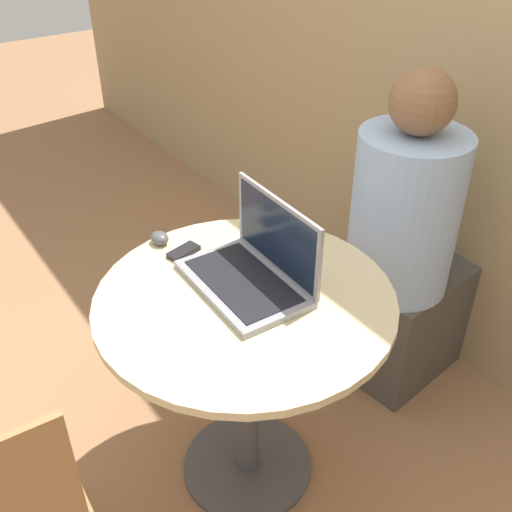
{
  "coord_description": "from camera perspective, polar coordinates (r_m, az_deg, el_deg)",
  "views": [
    {
      "loc": [
        1.06,
        -0.72,
        1.73
      ],
      "look_at": [
        -0.02,
        0.05,
        0.83
      ],
      "focal_mm": 42.0,
      "sensor_mm": 36.0,
      "label": 1
    }
  ],
  "objects": [
    {
      "name": "laptop",
      "position": [
        1.64,
        -0.18,
        -1.06
      ],
      "size": [
        0.39,
        0.25,
        0.24
      ],
      "color": "gray",
      "rests_on": "round_table"
    },
    {
      "name": "computer_mouse",
      "position": [
        1.85,
        -9.16,
        1.7
      ],
      "size": [
        0.06,
        0.05,
        0.04
      ],
      "color": "#4C4C51",
      "rests_on": "round_table"
    },
    {
      "name": "ground_plane",
      "position": [
        2.15,
        -0.84,
        -19.38
      ],
      "size": [
        12.0,
        12.0,
        0.0
      ],
      "primitive_type": "plane",
      "color": "#9E704C"
    },
    {
      "name": "person_seated",
      "position": [
        2.21,
        14.11,
        -0.66
      ],
      "size": [
        0.39,
        0.57,
        1.22
      ],
      "color": "#4C4742",
      "rests_on": "ground_plane"
    },
    {
      "name": "cell_phone",
      "position": [
        1.79,
        -6.91,
        0.41
      ],
      "size": [
        0.07,
        0.11,
        0.02
      ],
      "color": "black",
      "rests_on": "round_table"
    },
    {
      "name": "round_table",
      "position": [
        1.73,
        -0.99,
        -8.37
      ],
      "size": [
        0.82,
        0.82,
        0.73
      ],
      "color": "#4C4C51",
      "rests_on": "ground_plane"
    }
  ]
}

